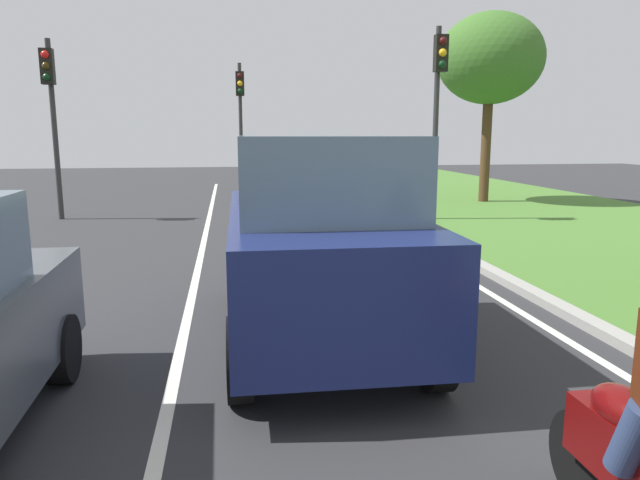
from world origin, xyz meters
TOP-DOWN VIEW (x-y plane):
  - ground_plane at (0.00, 14.00)m, footprint 60.00×60.00m
  - lane_line_center at (-0.70, 14.00)m, footprint 0.12×32.00m
  - lane_line_right_edge at (3.60, 14.00)m, footprint 0.12×32.00m
  - grass_verge_right at (8.50, 14.00)m, footprint 9.00×48.00m
  - curb_right at (4.10, 14.00)m, footprint 0.24×48.00m
  - car_suv_ahead at (0.82, 9.07)m, footprint 2.04×4.53m
  - traffic_light_near_right at (5.22, 17.41)m, footprint 0.32×0.50m
  - traffic_light_overhead_left at (-4.67, 19.30)m, footprint 0.32×0.50m
  - traffic_light_far_median at (0.39, 25.91)m, footprint 0.32×0.50m
  - tree_roadside_far at (8.29, 21.15)m, footprint 3.39×3.39m

SIDE VIEW (x-z plane):
  - ground_plane at x=0.00m, z-range 0.00..0.00m
  - lane_line_center at x=-0.70m, z-range 0.00..0.01m
  - lane_line_right_edge at x=3.60m, z-range 0.00..0.01m
  - grass_verge_right at x=8.50m, z-range 0.00..0.06m
  - curb_right at x=4.10m, z-range 0.00..0.12m
  - car_suv_ahead at x=0.82m, z-range 0.03..2.31m
  - traffic_light_overhead_left at x=-4.67m, z-range 0.82..5.54m
  - traffic_light_far_median at x=0.39m, z-range 0.83..5.77m
  - traffic_light_near_right at x=5.22m, z-range 0.88..5.84m
  - tree_roadside_far at x=8.29m, z-range 1.58..7.70m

